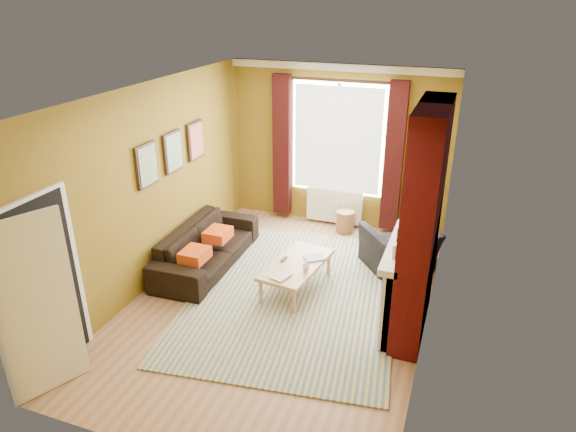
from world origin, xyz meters
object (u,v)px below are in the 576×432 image
(sofa, at_px, (207,246))
(floor_lamp, at_px, (423,179))
(armchair, at_px, (399,248))
(coffee_table, at_px, (296,266))
(wicker_stool, at_px, (345,222))

(sofa, xyz_separation_m, floor_lamp, (2.93, 1.73, 0.85))
(armchair, relative_size, floor_lamp, 0.67)
(coffee_table, height_order, wicker_stool, coffee_table)
(armchair, distance_m, coffee_table, 1.68)
(armchair, xyz_separation_m, wicker_stool, (-1.07, 0.93, -0.13))
(sofa, distance_m, armchair, 2.91)
(armchair, bearing_deg, sofa, -19.89)
(wicker_stool, distance_m, floor_lamp, 1.58)
(armchair, distance_m, floor_lamp, 1.17)
(floor_lamp, bearing_deg, wicker_stool, 173.90)
(sofa, relative_size, floor_lamp, 1.46)
(floor_lamp, bearing_deg, sofa, -149.47)
(sofa, height_order, wicker_stool, sofa)
(sofa, bearing_deg, armchair, -72.64)
(sofa, height_order, floor_lamp, floor_lamp)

